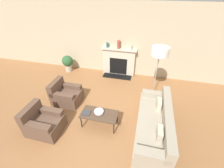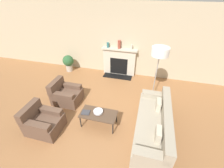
{
  "view_description": "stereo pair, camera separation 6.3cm",
  "coord_description": "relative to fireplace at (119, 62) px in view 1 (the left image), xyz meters",
  "views": [
    {
      "loc": [
        1.17,
        -2.79,
        3.38
      ],
      "look_at": [
        0.12,
        1.42,
        0.45
      ],
      "focal_mm": 24.0,
      "sensor_mm": 36.0,
      "label": 1
    },
    {
      "loc": [
        1.23,
        -2.77,
        3.38
      ],
      "look_at": [
        0.12,
        1.42,
        0.45
      ],
      "focal_mm": 24.0,
      "sensor_mm": 36.0,
      "label": 2
    }
  ],
  "objects": [
    {
      "name": "floor_lamp",
      "position": [
        1.49,
        -1.48,
        1.11
      ],
      "size": [
        0.51,
        0.51,
        1.89
      ],
      "color": "gray",
      "rests_on": "ground_plane"
    },
    {
      "name": "armchair_near",
      "position": [
        -1.32,
        -3.53,
        -0.29
      ],
      "size": [
        0.88,
        0.74,
        0.77
      ],
      "rotation": [
        0.0,
        0.0,
        1.57
      ],
      "color": "brown",
      "rests_on": "ground_plane"
    },
    {
      "name": "couch",
      "position": [
        1.58,
        -2.9,
        -0.26
      ],
      "size": [
        0.81,
        2.25,
        0.82
      ],
      "rotation": [
        0.0,
        0.0,
        -1.57
      ],
      "color": "#9E937F",
      "rests_on": "ground_plane"
    },
    {
      "name": "coffee_table",
      "position": [
        0.09,
        -2.99,
        -0.18
      ],
      "size": [
        1.0,
        0.51,
        0.42
      ],
      "color": "#4C3828",
      "rests_on": "ground_plane"
    },
    {
      "name": "bowl",
      "position": [
        0.07,
        -2.96,
        -0.1
      ],
      "size": [
        0.26,
        0.26,
        0.08
      ],
      "color": "silver",
      "rests_on": "coffee_table"
    },
    {
      "name": "ground_plane",
      "position": [
        -0.04,
        -2.96,
        -0.57
      ],
      "size": [
        18.0,
        18.0,
        0.0
      ],
      "primitive_type": "plane",
      "color": "#99663D"
    },
    {
      "name": "wall_back",
      "position": [
        -0.04,
        0.14,
        0.88
      ],
      "size": [
        18.0,
        0.06,
        2.9
      ],
      "color": "#BCAD8E",
      "rests_on": "ground_plane"
    },
    {
      "name": "mantel_vase_left",
      "position": [
        -0.5,
        0.01,
        0.7
      ],
      "size": [
        0.1,
        0.1,
        0.2
      ],
      "color": "#28666B",
      "rests_on": "fireplace"
    },
    {
      "name": "armchair_far",
      "position": [
        -1.32,
        -2.3,
        -0.29
      ],
      "size": [
        0.88,
        0.74,
        0.77
      ],
      "rotation": [
        0.0,
        0.0,
        1.57
      ],
      "color": "brown",
      "rests_on": "ground_plane"
    },
    {
      "name": "mantel_vase_center_left",
      "position": [
        -0.02,
        0.01,
        0.76
      ],
      "size": [
        0.12,
        0.12,
        0.33
      ],
      "color": "brown",
      "rests_on": "fireplace"
    },
    {
      "name": "fireplace",
      "position": [
        0.0,
        0.0,
        0.0
      ],
      "size": [
        1.48,
        0.59,
        1.17
      ],
      "color": "beige",
      "rests_on": "ground_plane"
    },
    {
      "name": "mantel_vase_center_right",
      "position": [
        0.48,
        0.01,
        0.7
      ],
      "size": [
        0.07,
        0.07,
        0.21
      ],
      "color": "beige",
      "rests_on": "fireplace"
    },
    {
      "name": "potted_plant",
      "position": [
        -2.27,
        -0.31,
        -0.13
      ],
      "size": [
        0.48,
        0.48,
        0.74
      ],
      "color": "#B2A899",
      "rests_on": "ground_plane"
    },
    {
      "name": "book",
      "position": [
        -0.26,
        -3.05,
        -0.14
      ],
      "size": [
        0.24,
        0.21,
        0.02
      ],
      "rotation": [
        0.0,
        0.0,
        0.11
      ],
      "color": "#38383D",
      "rests_on": "coffee_table"
    }
  ]
}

